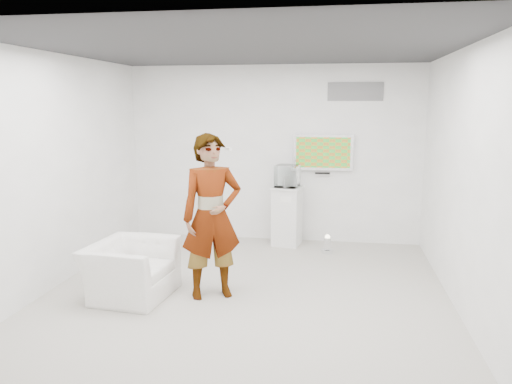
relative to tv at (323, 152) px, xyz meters
The scene contains 10 objects.
room 2.59m from the tv, 109.13° to the right, with size 5.01×5.01×3.00m.
tv is the anchor object (origin of this frame).
logo_decal 1.12m from the tv, ahead, with size 0.90×0.02×0.30m, color slate.
person 3.01m from the tv, 114.92° to the right, with size 0.73×0.48×2.01m, color white.
armchair 3.83m from the tv, 128.04° to the right, with size 1.04×0.91×0.68m, color white.
pedestal 1.23m from the tv, 154.06° to the right, with size 0.48×0.48×0.99m, color silver.
floor_uplight 1.56m from the tv, 79.68° to the right, with size 0.18×0.18×0.29m, color white.
vitrine 0.74m from the tv, 154.06° to the right, with size 0.37×0.37×0.37m, color silver.
console 0.78m from the tv, 154.06° to the right, with size 0.04×0.14×0.20m, color silver.
wii_remote 2.69m from the tv, 114.04° to the right, with size 0.03×0.13×0.03m, color silver.
Camera 1 is at (1.08, -5.98, 2.37)m, focal length 35.00 mm.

